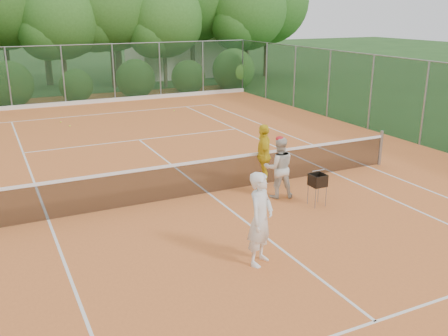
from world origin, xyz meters
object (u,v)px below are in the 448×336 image
(ball_hopper, at_px, (318,181))
(player_yellow, at_px, (263,155))
(player_white, at_px, (260,219))
(player_center_grp, at_px, (279,167))

(ball_hopper, bearing_deg, player_yellow, 102.50)
(player_white, bearing_deg, ball_hopper, -0.13)
(player_yellow, relative_size, ball_hopper, 2.12)
(player_center_grp, height_order, ball_hopper, player_center_grp)
(player_white, xyz_separation_m, player_yellow, (2.34, 3.88, -0.05))
(player_center_grp, distance_m, ball_hopper, 1.09)
(player_center_grp, height_order, player_yellow, player_yellow)
(player_center_grp, bearing_deg, player_yellow, 83.47)
(player_white, xyz_separation_m, player_center_grp, (2.22, 2.90, -0.11))
(player_center_grp, distance_m, player_yellow, 0.99)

